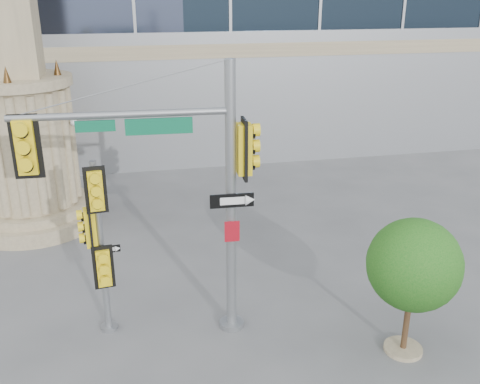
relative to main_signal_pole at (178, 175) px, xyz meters
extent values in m
plane|color=#545456|center=(1.65, -1.55, -3.96)|extent=(120.00, 120.00, 0.00)
cylinder|color=gray|center=(-4.35, 7.45, -3.71)|extent=(4.40, 4.40, 0.50)
cylinder|color=gray|center=(-4.35, 7.45, -3.31)|extent=(3.80, 3.80, 0.30)
cylinder|color=gray|center=(-4.35, 7.45, -1.16)|extent=(3.00, 3.00, 4.00)
cylinder|color=gray|center=(-4.35, 7.45, 0.99)|extent=(3.50, 3.50, 0.30)
cone|color=#472D14|center=(-3.05, 7.45, 1.39)|extent=(0.24, 0.24, 0.50)
cylinder|color=slate|center=(1.15, -0.05, -3.90)|extent=(0.60, 0.60, 0.13)
cylinder|color=slate|center=(1.15, -0.05, -0.76)|extent=(0.23, 0.23, 6.39)
cylinder|color=slate|center=(-1.08, 0.05, 1.37)|extent=(4.47, 0.36, 0.15)
cube|color=#0B5F3E|center=(-0.34, 0.00, 1.10)|extent=(1.38, 0.11, 0.34)
cube|color=yellow|center=(-3.00, 0.14, 0.78)|extent=(0.60, 0.33, 1.33)
cube|color=yellow|center=(1.45, -0.07, 0.51)|extent=(0.33, 0.60, 1.33)
cube|color=black|center=(1.15, -0.20, -0.60)|extent=(0.98, 0.08, 0.32)
cube|color=#A20F1B|center=(1.15, -0.20, -1.35)|extent=(0.34, 0.05, 0.49)
cylinder|color=slate|center=(-1.77, 0.45, -3.91)|extent=(0.41, 0.41, 0.10)
cylinder|color=slate|center=(-1.77, 0.45, -1.83)|extent=(0.15, 0.15, 4.26)
cube|color=yellow|center=(-1.75, 0.26, -0.30)|extent=(0.49, 0.29, 1.06)
cube|color=yellow|center=(-1.96, 0.43, -1.23)|extent=(0.29, 0.49, 1.06)
cube|color=yellow|center=(-1.75, 0.26, -2.17)|extent=(0.49, 0.29, 1.06)
cube|color=black|center=(-1.61, 0.36, -1.79)|extent=(0.53, 0.09, 0.17)
cylinder|color=gray|center=(4.77, -1.82, -3.91)|extent=(0.86, 0.86, 0.10)
cylinder|color=#382314|center=(4.77, -1.82, -3.10)|extent=(0.13, 0.13, 1.73)
sphere|color=#135313|center=(4.77, -1.82, -1.75)|extent=(2.02, 2.02, 2.02)
sphere|color=#135313|center=(5.21, -1.58, -2.04)|extent=(1.25, 1.25, 1.25)
sphere|color=#135313|center=(4.44, -2.06, -1.99)|extent=(1.06, 1.06, 1.06)
camera|label=1|loc=(-0.99, -10.88, 3.75)|focal=40.00mm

